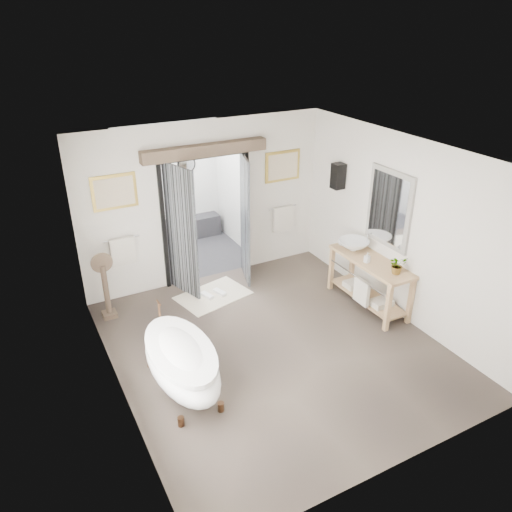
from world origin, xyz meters
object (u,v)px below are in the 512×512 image
object	(u,v)px
vanity	(369,279)
basin	(354,245)
clawfoot_tub	(181,361)
rug	(213,295)

from	to	relation	value
vanity	basin	distance (m)	0.63
clawfoot_tub	vanity	distance (m)	3.51
clawfoot_tub	vanity	xyz separation A→B (m)	(3.47, 0.49, 0.08)
rug	basin	world-z (taller)	basin
clawfoot_tub	vanity	bearing A→B (deg)	7.97
vanity	rug	size ratio (longest dim) A/B	1.33
clawfoot_tub	basin	distance (m)	3.63
clawfoot_tub	basin	xyz separation A→B (m)	(3.46, 0.94, 0.51)
basin	vanity	bearing A→B (deg)	-105.37
rug	clawfoot_tub	bearing A→B (deg)	-123.14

